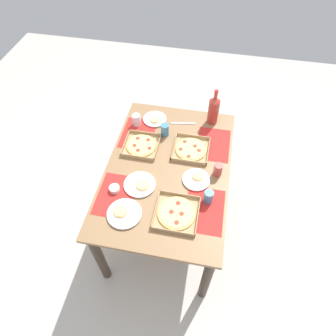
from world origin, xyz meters
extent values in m
plane|color=beige|center=(0.00, 0.00, 0.00)|extent=(6.00, 6.00, 0.00)
cylinder|color=#3F3328|center=(-0.63, -0.40, 0.37)|extent=(0.07, 0.07, 0.73)
cylinder|color=#3F3328|center=(0.63, -0.40, 0.37)|extent=(0.07, 0.07, 0.73)
cylinder|color=#3F3328|center=(-0.63, 0.40, 0.37)|extent=(0.07, 0.07, 0.73)
cylinder|color=#3F3328|center=(0.63, 0.40, 0.37)|extent=(0.07, 0.07, 0.73)
cube|color=#936D47|center=(0.00, 0.00, 0.75)|extent=(1.37, 0.92, 0.03)
cube|color=red|center=(-0.31, -0.31, 0.77)|extent=(0.36, 0.26, 0.00)
cube|color=red|center=(0.31, -0.31, 0.77)|extent=(0.36, 0.26, 0.00)
cube|color=red|center=(-0.31, 0.31, 0.77)|extent=(0.36, 0.26, 0.00)
cube|color=red|center=(0.31, 0.31, 0.77)|extent=(0.36, 0.26, 0.00)
cube|color=tan|center=(-0.21, 0.14, 0.77)|extent=(0.28, 0.28, 0.01)
cube|color=tan|center=(-0.35, 0.14, 0.79)|extent=(0.01, 0.28, 0.03)
cube|color=tan|center=(-0.07, 0.14, 0.79)|extent=(0.01, 0.28, 0.03)
cube|color=tan|center=(-0.21, 0.01, 0.79)|extent=(0.28, 0.01, 0.03)
cube|color=tan|center=(-0.21, 0.28, 0.79)|extent=(0.28, 0.01, 0.03)
cylinder|color=#E0B76B|center=(-0.21, 0.14, 0.78)|extent=(0.25, 0.25, 0.01)
cylinder|color=#EFD67F|center=(-0.21, 0.14, 0.78)|extent=(0.22, 0.22, 0.00)
cylinder|color=red|center=(-0.13, 0.14, 0.79)|extent=(0.03, 0.03, 0.00)
cylinder|color=red|center=(-0.20, 0.21, 0.79)|extent=(0.03, 0.03, 0.00)
cylinder|color=red|center=(-0.24, 0.17, 0.79)|extent=(0.03, 0.03, 0.00)
cylinder|color=red|center=(-0.27, 0.08, 0.79)|extent=(0.03, 0.03, 0.00)
cylinder|color=red|center=(-0.19, 0.06, 0.79)|extent=(0.03, 0.03, 0.00)
cube|color=tan|center=(0.37, 0.13, 0.77)|extent=(0.29, 0.29, 0.01)
cube|color=tan|center=(0.23, 0.13, 0.79)|extent=(0.01, 0.29, 0.03)
cube|color=tan|center=(0.52, 0.13, 0.79)|extent=(0.01, 0.29, 0.03)
cube|color=tan|center=(0.37, -0.01, 0.79)|extent=(0.29, 0.01, 0.03)
cube|color=tan|center=(0.37, 0.27, 0.79)|extent=(0.29, 0.01, 0.03)
cylinder|color=#E0B76B|center=(0.37, 0.13, 0.78)|extent=(0.26, 0.26, 0.01)
cylinder|color=#EFD67F|center=(0.37, 0.13, 0.78)|extent=(0.23, 0.23, 0.00)
cylinder|color=red|center=(0.45, 0.14, 0.79)|extent=(0.03, 0.03, 0.00)
cylinder|color=red|center=(0.38, 0.16, 0.79)|extent=(0.03, 0.03, 0.00)
cylinder|color=red|center=(0.30, 0.13, 0.79)|extent=(0.03, 0.03, 0.00)
cylinder|color=red|center=(0.38, 0.10, 0.79)|extent=(0.03, 0.03, 0.00)
cube|color=tan|center=(-0.17, -0.25, 0.77)|extent=(0.27, 0.27, 0.01)
cube|color=tan|center=(-0.31, -0.25, 0.79)|extent=(0.01, 0.27, 0.03)
cube|color=tan|center=(-0.04, -0.25, 0.79)|extent=(0.01, 0.27, 0.03)
cube|color=tan|center=(-0.17, -0.38, 0.79)|extent=(0.27, 0.01, 0.03)
cube|color=tan|center=(-0.17, -0.12, 0.79)|extent=(0.27, 0.01, 0.03)
cylinder|color=#E0B76B|center=(-0.17, -0.25, 0.78)|extent=(0.24, 0.24, 0.01)
cylinder|color=#EFD67F|center=(-0.17, -0.25, 0.78)|extent=(0.21, 0.21, 0.00)
cylinder|color=red|center=(-0.11, -0.26, 0.79)|extent=(0.03, 0.03, 0.00)
cylinder|color=red|center=(-0.15, -0.18, 0.79)|extent=(0.03, 0.03, 0.00)
cylinder|color=red|center=(-0.24, -0.21, 0.79)|extent=(0.03, 0.03, 0.00)
cylinder|color=red|center=(-0.24, -0.30, 0.79)|extent=(0.03, 0.03, 0.00)
cylinder|color=red|center=(-0.16, -0.30, 0.79)|extent=(0.03, 0.03, 0.00)
cylinder|color=white|center=(-0.50, -0.21, 0.77)|extent=(0.19, 0.19, 0.01)
cylinder|color=white|center=(-0.50, -0.21, 0.78)|extent=(0.20, 0.20, 0.01)
cylinder|color=#E0B76B|center=(-0.47, -0.21, 0.78)|extent=(0.08, 0.08, 0.01)
cylinder|color=#EFD67F|center=(-0.47, -0.21, 0.79)|extent=(0.07, 0.07, 0.00)
cylinder|color=white|center=(0.19, -0.17, 0.77)|extent=(0.22, 0.22, 0.01)
cylinder|color=white|center=(0.19, -0.17, 0.78)|extent=(0.23, 0.23, 0.01)
cylinder|color=#E0B76B|center=(0.21, -0.14, 0.78)|extent=(0.09, 0.09, 0.01)
cylinder|color=#EFD67F|center=(0.21, -0.14, 0.79)|extent=(0.08, 0.08, 0.00)
cylinder|color=white|center=(0.44, -0.21, 0.77)|extent=(0.23, 0.23, 0.01)
cylinder|color=white|center=(0.44, -0.21, 0.78)|extent=(0.24, 0.24, 0.01)
cylinder|color=#E0B76B|center=(0.44, -0.24, 0.78)|extent=(0.10, 0.10, 0.01)
cylinder|color=#EFD67F|center=(0.44, -0.24, 0.79)|extent=(0.08, 0.08, 0.00)
cylinder|color=white|center=(0.07, 0.22, 0.77)|extent=(0.19, 0.19, 0.01)
cylinder|color=white|center=(0.07, 0.22, 0.78)|extent=(0.20, 0.20, 0.01)
cylinder|color=#E0B76B|center=(0.05, 0.23, 0.78)|extent=(0.08, 0.08, 0.01)
cylinder|color=#EFD67F|center=(0.05, 0.23, 0.79)|extent=(0.07, 0.07, 0.00)
cylinder|color=#B2382D|center=(-0.57, 0.27, 0.87)|extent=(0.09, 0.09, 0.22)
cone|color=#B2382D|center=(-0.57, 0.27, 1.00)|extent=(0.09, 0.09, 0.04)
cylinder|color=#B2382D|center=(-0.57, 0.27, 1.05)|extent=(0.03, 0.03, 0.06)
cylinder|color=red|center=(-0.57, 0.27, 1.08)|extent=(0.03, 0.03, 0.01)
cylinder|color=silver|center=(-0.41, -0.35, 0.82)|extent=(0.07, 0.07, 0.10)
cylinder|color=teal|center=(0.23, 0.33, 0.82)|extent=(0.06, 0.06, 0.10)
cylinder|color=teal|center=(-0.34, -0.09, 0.82)|extent=(0.07, 0.07, 0.11)
cylinder|color=#BF4742|center=(-0.01, 0.37, 0.82)|extent=(0.06, 0.06, 0.10)
cylinder|color=white|center=(0.27, -0.33, 0.78)|extent=(0.07, 0.07, 0.04)
cube|color=#B7B7BC|center=(-0.50, 0.04, 0.77)|extent=(0.05, 0.21, 0.00)
camera|label=1|loc=(1.36, 0.26, 2.52)|focal=31.73mm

